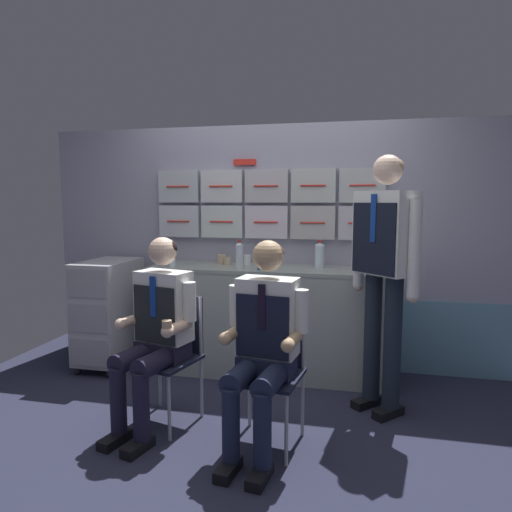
% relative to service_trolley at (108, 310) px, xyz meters
% --- Properties ---
extents(ground, '(4.80, 4.80, 0.04)m').
position_rel_service_trolley_xyz_m(ground, '(1.40, -0.95, -0.53)').
color(ground, '#26283D').
extents(galley_bulkhead, '(4.20, 0.14, 2.15)m').
position_rel_service_trolley_xyz_m(galley_bulkhead, '(1.40, 0.42, 0.57)').
color(galley_bulkhead, '#9997AE').
rests_on(galley_bulkhead, ground).
extents(galley_counter, '(2.02, 0.53, 0.92)m').
position_rel_service_trolley_xyz_m(galley_counter, '(1.43, 0.14, -0.05)').
color(galley_counter, '#99A39B').
rests_on(galley_counter, ground).
extents(service_trolley, '(0.40, 0.65, 0.96)m').
position_rel_service_trolley_xyz_m(service_trolley, '(0.00, 0.00, 0.00)').
color(service_trolley, black).
rests_on(service_trolley, ground).
extents(folding_chair_left, '(0.49, 0.49, 0.84)m').
position_rel_service_trolley_xyz_m(folding_chair_left, '(0.96, -0.81, 0.01)').
color(folding_chair_left, '#A8AAAF').
rests_on(folding_chair_left, ground).
extents(crew_member_left, '(0.51, 0.66, 1.25)m').
position_rel_service_trolley_xyz_m(crew_member_left, '(0.92, -0.97, 0.18)').
color(crew_member_left, black).
rests_on(crew_member_left, ground).
extents(folding_chair_right, '(0.45, 0.45, 0.84)m').
position_rel_service_trolley_xyz_m(folding_chair_right, '(1.67, -0.94, 0.01)').
color(folding_chair_right, '#A8AAAF').
rests_on(folding_chair_right, ground).
extents(crew_member_right, '(0.50, 0.64, 1.26)m').
position_rel_service_trolley_xyz_m(crew_member_right, '(1.65, -1.10, 0.18)').
color(crew_member_right, black).
rests_on(crew_member_right, ground).
extents(crew_member_standing, '(0.45, 0.44, 1.79)m').
position_rel_service_trolley_xyz_m(crew_member_standing, '(2.36, -0.41, 0.58)').
color(crew_member_standing, black).
rests_on(crew_member_standing, ground).
extents(water_bottle_short, '(0.06, 0.06, 0.23)m').
position_rel_service_trolley_xyz_m(water_bottle_short, '(0.61, 0.03, 0.52)').
color(water_bottle_short, silver).
rests_on(water_bottle_short, galley_counter).
extents(water_bottle_clear, '(0.08, 0.08, 0.23)m').
position_rel_service_trolley_xyz_m(water_bottle_clear, '(1.86, 0.22, 0.52)').
color(water_bottle_clear, silver).
rests_on(water_bottle_clear, galley_counter).
extents(water_bottle_blue_cap, '(0.06, 0.06, 0.24)m').
position_rel_service_trolley_xyz_m(water_bottle_blue_cap, '(1.21, 0.01, 0.53)').
color(water_bottle_blue_cap, silver).
rests_on(water_bottle_blue_cap, galley_counter).
extents(coffee_cup_spare, '(0.06, 0.06, 0.06)m').
position_rel_service_trolley_xyz_m(coffee_cup_spare, '(1.40, -0.01, 0.45)').
color(coffee_cup_spare, navy).
rests_on(coffee_cup_spare, galley_counter).
extents(paper_cup_blue, '(0.06, 0.06, 0.06)m').
position_rel_service_trolley_xyz_m(paper_cup_blue, '(1.05, 0.23, 0.45)').
color(paper_cup_blue, tan).
rests_on(paper_cup_blue, galley_counter).
extents(coffee_cup_white, '(0.07, 0.07, 0.08)m').
position_rel_service_trolley_xyz_m(coffee_cup_white, '(0.98, 0.29, 0.46)').
color(coffee_cup_white, tan).
rests_on(coffee_cup_white, galley_counter).
extents(espresso_cup_small, '(0.06, 0.06, 0.09)m').
position_rel_service_trolley_xyz_m(espresso_cup_small, '(1.22, 0.25, 0.46)').
color(espresso_cup_small, white).
rests_on(espresso_cup_small, galley_counter).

